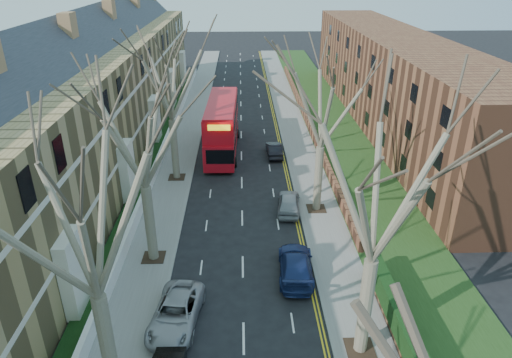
{
  "coord_description": "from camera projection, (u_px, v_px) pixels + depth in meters",
  "views": [
    {
      "loc": [
        0.05,
        -8.38,
        17.32
      ],
      "look_at": [
        1.03,
        20.98,
        3.21
      ],
      "focal_mm": 32.0,
      "sensor_mm": 36.0,
      "label": 1
    }
  ],
  "objects": [
    {
      "name": "terrace_left",
      "position": [
        86.0,
        109.0,
        40.17
      ],
      "size": [
        9.7,
        78.0,
        13.6
      ],
      "color": "#9A814E",
      "rests_on": "ground"
    },
    {
      "name": "double_decker_bus",
      "position": [
        222.0,
        128.0,
        44.82
      ],
      "size": [
        3.26,
        12.12,
        5.0
      ],
      "rotation": [
        0.0,
        0.0,
        3.12
      ],
      "color": "red",
      "rests_on": "ground"
    },
    {
      "name": "car_left_far",
      "position": [
        176.0,
        313.0,
        23.81
      ],
      "size": [
        2.9,
        5.24,
        1.39
      ],
      "primitive_type": "imported",
      "rotation": [
        0.0,
        0.0,
        -0.13
      ],
      "color": "#9F9EA4",
      "rests_on": "ground"
    },
    {
      "name": "car_right_far",
      "position": [
        274.0,
        150.0,
        44.51
      ],
      "size": [
        1.51,
        3.95,
        1.28
      ],
      "primitive_type": "imported",
      "rotation": [
        0.0,
        0.0,
        3.18
      ],
      "color": "black",
      "rests_on": "ground"
    },
    {
      "name": "pavement_right",
      "position": [
        295.0,
        134.0,
        50.34
      ],
      "size": [
        3.0,
        102.0,
        0.12
      ],
      "primitive_type": "cube",
      "color": "slate",
      "rests_on": "ground"
    },
    {
      "name": "grass_verge_right",
      "position": [
        336.0,
        132.0,
        50.44
      ],
      "size": [
        6.0,
        102.0,
        0.06
      ],
      "color": "#203D16",
      "rests_on": "ground"
    },
    {
      "name": "flats_right",
      "position": [
        393.0,
        80.0,
        52.16
      ],
      "size": [
        13.97,
        54.0,
        10.0
      ],
      "color": "brown",
      "rests_on": "ground"
    },
    {
      "name": "car_right_mid",
      "position": [
        289.0,
        202.0,
        34.66
      ],
      "size": [
        2.11,
        4.32,
        1.42
      ],
      "primitive_type": "imported",
      "rotation": [
        0.0,
        0.0,
        3.04
      ],
      "color": "gray",
      "rests_on": "ground"
    },
    {
      "name": "front_wall_left",
      "position": [
        159.0,
        159.0,
        42.48
      ],
      "size": [
        0.3,
        78.0,
        1.0
      ],
      "color": "white",
      "rests_on": "ground"
    },
    {
      "name": "tree_left_dist",
      "position": [
        168.0,
        69.0,
        35.97
      ],
      "size": [
        10.5,
        10.5,
        14.71
      ],
      "color": "#6A614B",
      "rests_on": "ground"
    },
    {
      "name": "car_right_near",
      "position": [
        296.0,
        265.0,
        27.51
      ],
      "size": [
        2.37,
        5.15,
        1.46
      ],
      "primitive_type": "imported",
      "rotation": [
        0.0,
        0.0,
        3.07
      ],
      "color": "navy",
      "rests_on": "ground"
    },
    {
      "name": "tree_right_mid",
      "position": [
        383.0,
        175.0,
        18.29
      ],
      "size": [
        10.5,
        10.5,
        14.71
      ],
      "color": "#6A614B",
      "rests_on": "ground"
    },
    {
      "name": "pavement_left",
      "position": [
        187.0,
        135.0,
        49.98
      ],
      "size": [
        3.0,
        102.0,
        0.12
      ],
      "primitive_type": "cube",
      "color": "slate",
      "rests_on": "ground"
    },
    {
      "name": "tree_left_mid",
      "position": [
        80.0,
        203.0,
        16.14
      ],
      "size": [
        10.5,
        10.5,
        14.71
      ],
      "color": "#6A614B",
      "rests_on": "ground"
    },
    {
      "name": "tree_right_far",
      "position": [
        324.0,
        92.0,
        31.04
      ],
      "size": [
        10.15,
        10.15,
        14.22
      ],
      "color": "#6A614B",
      "rests_on": "ground"
    },
    {
      "name": "tree_left_far",
      "position": [
        138.0,
        122.0,
        25.29
      ],
      "size": [
        10.15,
        10.15,
        14.22
      ],
      "color": "#6A614B",
      "rests_on": "ground"
    }
  ]
}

